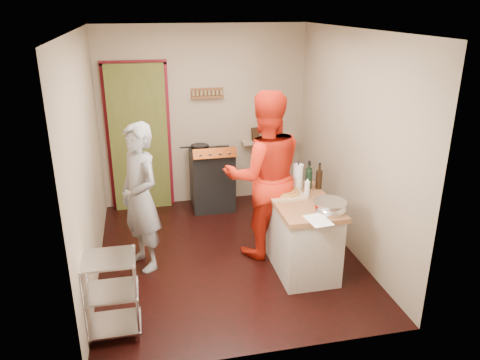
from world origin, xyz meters
name	(u,v)px	position (x,y,z in m)	size (l,w,h in m)	color
floor	(227,254)	(0.00, 0.00, 0.00)	(3.50, 3.50, 0.00)	black
back_wall	(160,130)	(-0.64, 1.78, 1.13)	(3.00, 0.44, 2.60)	tan
left_wall	(86,161)	(-1.50, 0.00, 1.30)	(0.04, 3.50, 2.60)	tan
right_wall	(351,144)	(1.50, 0.00, 1.30)	(0.04, 3.50, 2.60)	tan
ceiling	(225,29)	(0.00, 0.00, 2.61)	(3.00, 3.50, 0.02)	white
stove	(212,179)	(0.05, 1.42, 0.45)	(0.60, 0.63, 1.00)	black
wire_shelving	(111,292)	(-1.28, -1.20, 0.44)	(0.48, 0.40, 0.80)	silver
island	(301,232)	(0.77, -0.45, 0.44)	(0.69, 1.22, 1.14)	beige
person_stripe	(140,198)	(-0.97, -0.04, 0.84)	(0.62, 0.40, 1.69)	#B7B6BB
person_red	(265,176)	(0.44, -0.02, 0.99)	(0.96, 0.75, 1.98)	red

